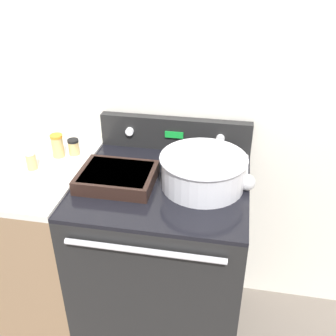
{
  "coord_description": "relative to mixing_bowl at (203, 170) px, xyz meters",
  "views": [
    {
      "loc": [
        0.29,
        -1.07,
        1.84
      ],
      "look_at": [
        0.02,
        0.36,
        1.0
      ],
      "focal_mm": 42.0,
      "sensor_mm": 36.0,
      "label": 1
    }
  ],
  "objects": [
    {
      "name": "ladle",
      "position": [
        0.18,
        0.03,
        -0.05
      ],
      "size": [
        0.07,
        0.33,
        0.07
      ],
      "color": "#B7B7B7",
      "rests_on": "stove_range"
    },
    {
      "name": "spice_jar_orange_cap",
      "position": [
        -0.7,
        0.12,
        -0.01
      ],
      "size": [
        0.06,
        0.06,
        0.11
      ],
      "color": "tan",
      "rests_on": "side_counter"
    },
    {
      "name": "side_counter",
      "position": [
        -0.84,
        0.0,
        -0.54
      ],
      "size": [
        0.59,
        0.69,
        0.95
      ],
      "color": "#896B4C",
      "rests_on": "ground_plane"
    },
    {
      "name": "spice_jar_black_cap",
      "position": [
        -0.64,
        0.15,
        -0.03
      ],
      "size": [
        0.05,
        0.05,
        0.08
      ],
      "color": "tan",
      "rests_on": "side_counter"
    },
    {
      "name": "spice_jar_white_cap",
      "position": [
        -0.77,
        -0.02,
        -0.02
      ],
      "size": [
        0.05,
        0.05,
        0.09
      ],
      "color": "tan",
      "rests_on": "side_counter"
    },
    {
      "name": "casserole_dish",
      "position": [
        -0.36,
        -0.05,
        -0.05
      ],
      "size": [
        0.32,
        0.26,
        0.06
      ],
      "color": "black",
      "rests_on": "stove_range"
    },
    {
      "name": "mixing_bowl",
      "position": [
        0.0,
        0.0,
        0.0
      ],
      "size": [
        0.37,
        0.37,
        0.14
      ],
      "color": "silver",
      "rests_on": "stove_range"
    },
    {
      "name": "kitchen_wall",
      "position": [
        -0.17,
        0.38,
        0.23
      ],
      "size": [
        8.0,
        0.05,
        2.5
      ],
      "color": "silver",
      "rests_on": "ground_plane"
    },
    {
      "name": "control_panel",
      "position": [
        -0.17,
        0.32,
        0.0
      ],
      "size": [
        0.74,
        0.07,
        0.16
      ],
      "color": "black",
      "rests_on": "stove_range"
    },
    {
      "name": "stove_range",
      "position": [
        -0.17,
        0.0,
        -0.55
      ],
      "size": [
        0.74,
        0.72,
        0.94
      ],
      "color": "black",
      "rests_on": "ground_plane"
    }
  ]
}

